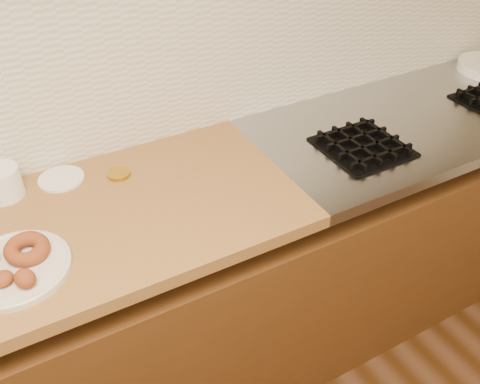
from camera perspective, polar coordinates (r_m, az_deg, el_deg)
name	(u,v)px	position (r m, az deg, el deg)	size (l,w,h in m)	color
wall_back	(54,12)	(1.50, -20.12, 18.43)	(4.00, 0.02, 2.70)	tan
base_cabinet	(139,327)	(1.80, -11.32, -14.66)	(3.60, 0.60, 0.77)	#522C13
stovetop	(422,117)	(1.99, 19.78, 7.90)	(1.30, 0.62, 0.04)	#9EA0A5
backsplash	(67,67)	(1.54, -18.84, 13.10)	(3.60, 0.02, 0.60)	silver
burner_grates	(436,121)	(1.91, 21.12, 7.47)	(0.91, 0.26, 0.03)	black
donut_plate	(15,269)	(1.33, -23.94, -7.88)	(0.26, 0.26, 0.01)	beige
ring_donut	(27,249)	(1.33, -22.82, -5.93)	(0.11, 0.11, 0.04)	brown
plastic_tub	(2,183)	(1.57, -25.20, 0.94)	(0.11, 0.11, 0.09)	white
tub_lid	(61,179)	(1.59, -19.43, 1.42)	(0.13, 0.13, 0.01)	white
brass_jar_lid	(119,174)	(1.56, -13.46, 1.98)	(0.07, 0.07, 0.01)	#BA8A24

